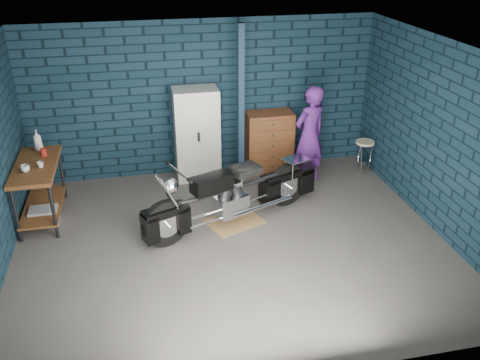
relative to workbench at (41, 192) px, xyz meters
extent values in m
plane|color=#494644|center=(2.68, -1.29, -0.46)|extent=(6.00, 6.00, 0.00)
cube|color=#0E2330|center=(2.68, 1.21, 0.90)|extent=(6.00, 0.02, 2.70)
cube|color=#0E2330|center=(5.68, -1.29, 0.90)|extent=(0.02, 5.00, 2.70)
cube|color=silver|center=(2.68, -1.29, 2.25)|extent=(6.00, 5.00, 0.02)
cube|color=#13273C|center=(3.23, 0.66, 0.90)|extent=(0.10, 0.10, 2.70)
cube|color=brown|center=(0.00, 0.00, 0.00)|extent=(0.60, 1.40, 0.91)
cube|color=brown|center=(2.83, -0.73, -0.45)|extent=(0.97, 0.85, 0.01)
imported|color=#4E1D6E|center=(4.35, 0.37, 0.40)|extent=(0.74, 0.63, 1.72)
cube|color=gray|center=(0.02, -0.18, -0.33)|extent=(0.41, 0.29, 0.25)
cube|color=silver|center=(2.51, 0.94, 0.36)|extent=(0.76, 0.54, 1.62)
cube|color=brown|center=(3.81, 0.94, 0.10)|extent=(0.83, 0.46, 1.10)
imported|color=#BDB38E|center=(-0.09, -0.24, 0.51)|extent=(0.17, 0.17, 0.10)
imported|color=#BDB38E|center=(0.10, -0.13, 0.50)|extent=(0.10, 0.10, 0.09)
cylinder|color=maroon|center=(0.09, 0.29, 0.52)|extent=(0.11, 0.11, 0.12)
imported|color=gray|center=(-0.01, 0.55, 0.62)|extent=(0.14, 0.14, 0.33)
camera|label=1|loc=(1.54, -7.22, 3.58)|focal=38.00mm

